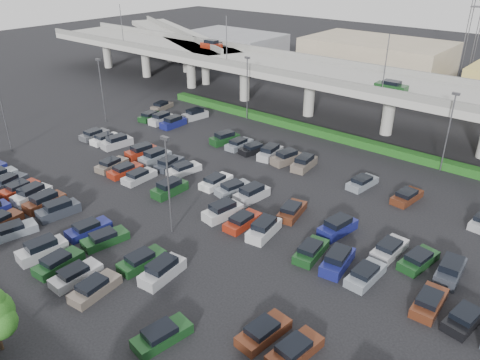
# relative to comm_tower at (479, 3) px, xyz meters

# --- Properties ---
(ground) EXTENTS (280.00, 280.00, 0.00)m
(ground) POSITION_rel_comm_tower_xyz_m (-4.00, -74.00, -15.61)
(ground) COLOR black
(overpass) EXTENTS (150.00, 13.00, 15.80)m
(overpass) POSITION_rel_comm_tower_xyz_m (-4.25, -42.01, -8.64)
(overpass) COLOR #9C9C94
(overpass) RESTS_ON ground
(on_ramp) EXTENTS (50.93, 30.13, 8.80)m
(on_ramp) POSITION_rel_comm_tower_xyz_m (-56.10, -30.95, -8.76)
(on_ramp) COLOR #9C9C94
(on_ramp) RESTS_ON ground
(hedge) EXTENTS (66.00, 1.60, 1.10)m
(hedge) POSITION_rel_comm_tower_xyz_m (-4.00, -49.00, -15.06)
(hedge) COLOR #164213
(hedge) RESTS_ON ground
(parked_cars) EXTENTS (63.16, 41.68, 1.67)m
(parked_cars) POSITION_rel_comm_tower_xyz_m (-5.61, -78.06, -14.99)
(parked_cars) COLOR #4B4C51
(parked_cars) RESTS_ON ground
(light_poles) EXTENTS (66.90, 48.38, 10.30)m
(light_poles) POSITION_rel_comm_tower_xyz_m (-8.12, -72.00, -9.37)
(light_poles) COLOR #48484C
(light_poles) RESTS_ON ground
(comm_tower) EXTENTS (2.40, 2.40, 30.00)m
(comm_tower) POSITION_rel_comm_tower_xyz_m (0.00, 0.00, 0.00)
(comm_tower) COLOR #48484C
(comm_tower) RESTS_ON ground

